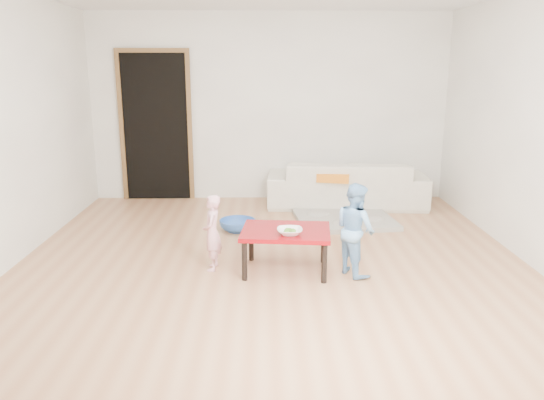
{
  "coord_description": "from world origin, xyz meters",
  "views": [
    {
      "loc": [
        -0.07,
        -5.04,
        1.89
      ],
      "look_at": [
        0.0,
        -0.2,
        0.65
      ],
      "focal_mm": 35.0,
      "sensor_mm": 36.0,
      "label": 1
    }
  ],
  "objects_px": {
    "red_table": "(286,250)",
    "child_blue": "(355,229)",
    "bowl": "(290,231)",
    "basin": "(238,225)",
    "sofa": "(346,183)",
    "child_pink": "(212,233)"
  },
  "relations": [
    {
      "from": "child_blue",
      "to": "red_table",
      "type": "bearing_deg",
      "value": 57.35
    },
    {
      "from": "red_table",
      "to": "sofa",
      "type": "bearing_deg",
      "value": 68.94
    },
    {
      "from": "bowl",
      "to": "basin",
      "type": "distance_m",
      "value": 1.54
    },
    {
      "from": "basin",
      "to": "child_blue",
      "type": "bearing_deg",
      "value": -48.96
    },
    {
      "from": "child_pink",
      "to": "basin",
      "type": "relative_size",
      "value": 1.7
    },
    {
      "from": "red_table",
      "to": "basin",
      "type": "xyz_separation_m",
      "value": [
        -0.52,
        1.25,
        -0.14
      ]
    },
    {
      "from": "basin",
      "to": "red_table",
      "type": "bearing_deg",
      "value": -67.6
    },
    {
      "from": "red_table",
      "to": "child_blue",
      "type": "bearing_deg",
      "value": -6.2
    },
    {
      "from": "sofa",
      "to": "basin",
      "type": "xyz_separation_m",
      "value": [
        -1.44,
        -1.16,
        -0.25
      ]
    },
    {
      "from": "basin",
      "to": "child_pink",
      "type": "bearing_deg",
      "value": -98.34
    },
    {
      "from": "bowl",
      "to": "basin",
      "type": "xyz_separation_m",
      "value": [
        -0.54,
        1.39,
        -0.37
      ]
    },
    {
      "from": "red_table",
      "to": "child_pink",
      "type": "bearing_deg",
      "value": 175.51
    },
    {
      "from": "child_pink",
      "to": "child_blue",
      "type": "xyz_separation_m",
      "value": [
        1.32,
        -0.12,
        0.07
      ]
    },
    {
      "from": "child_blue",
      "to": "bowl",
      "type": "bearing_deg",
      "value": 70.66
    },
    {
      "from": "sofa",
      "to": "child_blue",
      "type": "bearing_deg",
      "value": 86.8
    },
    {
      "from": "red_table",
      "to": "bowl",
      "type": "xyz_separation_m",
      "value": [
        0.03,
        -0.14,
        0.23
      ]
    },
    {
      "from": "bowl",
      "to": "sofa",
      "type": "bearing_deg",
      "value": 70.6
    },
    {
      "from": "bowl",
      "to": "child_blue",
      "type": "relative_size",
      "value": 0.27
    },
    {
      "from": "basin",
      "to": "sofa",
      "type": "bearing_deg",
      "value": 38.78
    },
    {
      "from": "sofa",
      "to": "red_table",
      "type": "distance_m",
      "value": 2.58
    },
    {
      "from": "red_table",
      "to": "child_blue",
      "type": "relative_size",
      "value": 0.95
    },
    {
      "from": "child_blue",
      "to": "sofa",
      "type": "bearing_deg",
      "value": -33.22
    }
  ]
}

